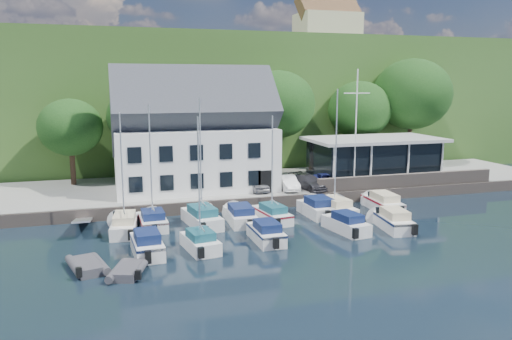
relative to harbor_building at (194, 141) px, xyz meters
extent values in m
plane|color=black|center=(7.00, -16.50, -5.35)|extent=(180.00, 180.00, 0.00)
cube|color=gray|center=(7.00, 1.00, -4.85)|extent=(60.00, 13.00, 1.00)
cube|color=#675A52|center=(7.00, -5.50, -4.85)|extent=(60.00, 0.30, 1.00)
cube|color=#304E1D|center=(7.00, 45.50, 2.65)|extent=(160.00, 75.00, 16.00)
cube|color=#586B35|center=(15.00, 53.50, 10.80)|extent=(50.00, 30.00, 0.30)
cube|color=#675A52|center=(19.00, -5.10, -3.75)|extent=(18.00, 0.50, 1.20)
imported|color=#AAAAAE|center=(5.15, -2.83, -3.70)|extent=(1.71, 3.86, 1.29)
imported|color=silver|center=(7.87, -3.24, -3.71)|extent=(1.69, 4.00, 1.28)
imported|color=#2F2E34|center=(9.76, -3.50, -3.71)|extent=(2.88, 4.74, 1.29)
imported|color=#333D9B|center=(11.79, -2.97, -3.73)|extent=(2.07, 3.84, 1.25)
camera|label=1|loc=(-7.48, -44.58, 5.14)|focal=35.00mm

